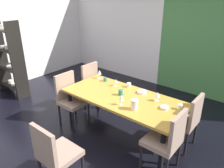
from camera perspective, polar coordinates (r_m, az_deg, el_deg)
The scene contains 20 objects.
ground_plane at distance 3.96m, azimuth -6.54°, elevation -12.93°, with size 6.29×5.70×0.02m, color black.
back_panel_interior at distance 6.46m, azimuth 0.60°, elevation 14.17°, with size 3.02×0.10×2.57m, color silver.
dining_table at distance 3.62m, azimuth 2.94°, elevation -4.29°, with size 2.05×0.93×0.72m.
chair_right_near at distance 3.04m, azimuth 14.28°, elevation -13.72°, with size 0.44×0.44×0.95m.
chair_right_far at distance 3.56m, azimuth 18.83°, elevation -8.59°, with size 0.44×0.44×0.92m.
chair_head_near at distance 2.85m, azimuth -14.84°, elevation -16.93°, with size 0.44×0.44×0.93m.
chair_left_near at distance 4.06m, azimuth -10.90°, elevation -3.27°, with size 0.45×0.44×0.96m.
chair_left_far at distance 4.45m, azimuth -4.64°, elevation -0.36°, with size 0.45×0.44×0.97m.
display_shelf at distance 5.58m, azimuth -25.45°, elevation 6.25°, with size 0.87×0.31×1.75m.
wine_glass_corner at distance 3.92m, azimuth 1.02°, elevation 0.73°, with size 0.06×0.06×0.13m.
wine_glass_rear at distance 4.26m, azimuth -3.31°, elevation 3.04°, with size 0.08×0.08×0.17m.
wine_glass_near_window at distance 3.28m, azimuth 2.43°, elevation -3.58°, with size 0.08×0.08×0.17m.
wine_glass_near_shelf at distance 3.47m, azimuth 11.82°, elevation -2.75°, with size 0.08×0.08×0.15m.
serving_bowl_south at distance 3.73m, azimuth 7.82°, elevation -2.07°, with size 0.16×0.16×0.04m, color white.
serving_bowl_west at distance 3.31m, azimuth 13.56°, elevation -5.99°, with size 0.13×0.13×0.04m, color silver.
cup_right at distance 3.35m, azimuth 17.32°, elevation -5.69°, with size 0.07×0.07×0.08m, color white.
cup_east at distance 3.91m, azimuth 4.43°, elevation -0.28°, with size 0.07×0.07×0.08m, color white.
cup_left at distance 4.16m, azimuth -1.78°, elevation 1.21°, with size 0.07×0.07×0.07m, color #336E64.
cup_north at distance 3.61m, azimuth 2.28°, elevation -2.20°, with size 0.08×0.08×0.10m, color #28735B.
pitcher_front at distance 3.19m, azimuth 5.88°, elevation -5.34°, with size 0.12×0.11×0.16m.
Camera 1 is at (2.34, -2.17, 2.33)m, focal length 35.00 mm.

